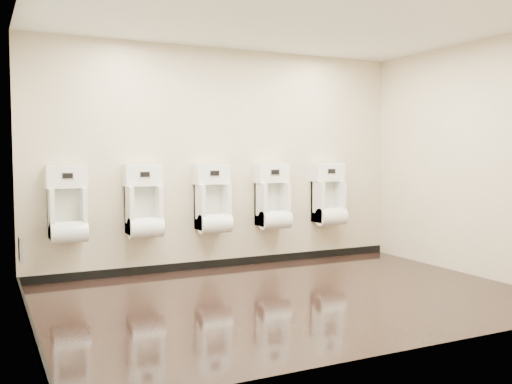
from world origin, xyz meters
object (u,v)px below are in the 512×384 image
(urinal_4, at_px, (329,199))
(urinal_3, at_px, (273,201))
(urinal_0, at_px, (68,210))
(access_panel, at_px, (20,249))
(urinal_1, at_px, (144,207))
(urinal_2, at_px, (213,204))

(urinal_4, bearing_deg, urinal_3, 180.00)
(urinal_3, bearing_deg, urinal_4, 0.00)
(urinal_0, xyz_separation_m, urinal_3, (2.59, 0.00, 0.00))
(urinal_0, bearing_deg, access_panel, -142.56)
(urinal_1, height_order, urinal_4, same)
(access_panel, distance_m, urinal_3, 3.16)
(urinal_2, distance_m, urinal_3, 0.85)
(urinal_1, bearing_deg, urinal_2, 0.00)
(access_panel, xyz_separation_m, urinal_1, (1.39, 0.40, 0.34))
(urinal_0, relative_size, urinal_4, 1.00)
(urinal_2, relative_size, urinal_4, 1.00)
(urinal_3, bearing_deg, urinal_1, 180.00)
(urinal_1, distance_m, urinal_4, 2.60)
(urinal_0, distance_m, urinal_1, 0.87)
(urinal_2, bearing_deg, urinal_1, 180.00)
(urinal_4, bearing_deg, urinal_1, 180.00)
(urinal_1, distance_m, urinal_2, 0.88)
(urinal_2, bearing_deg, urinal_0, 180.00)
(urinal_3, distance_m, urinal_4, 0.87)
(access_panel, distance_m, urinal_0, 0.74)
(urinal_0, bearing_deg, urinal_1, 0.00)
(urinal_3, xyz_separation_m, urinal_4, (0.87, 0.00, 0.00))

